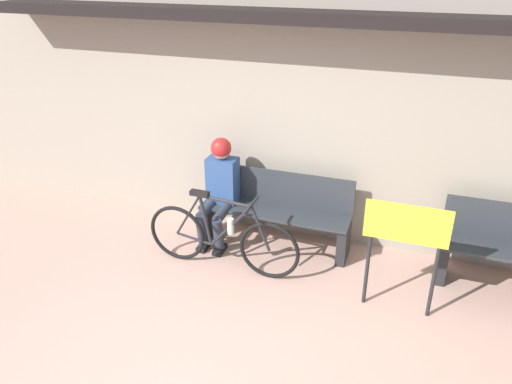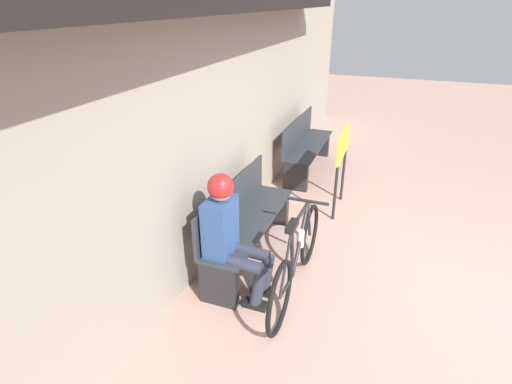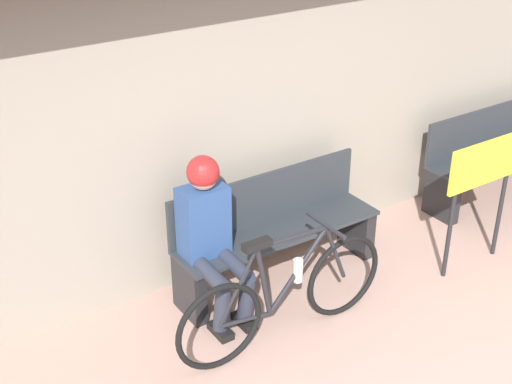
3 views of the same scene
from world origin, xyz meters
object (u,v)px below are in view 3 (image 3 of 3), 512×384
object	(u,v)px
person_seated	(210,228)
signboard	(483,176)
park_bench_near	(275,233)
bicycle	(285,295)
park_bench_far	(497,155)

from	to	relation	value
person_seated	signboard	distance (m)	2.16
park_bench_near	person_seated	size ratio (longest dim) A/B	1.38
bicycle	signboard	bearing A→B (deg)	-2.53
bicycle	person_seated	distance (m)	0.70
park_bench_near	person_seated	world-z (taller)	person_seated
bicycle	person_seated	xyz separation A→B (m)	(-0.25, 0.56, 0.35)
park_bench_near	park_bench_far	xyz separation A→B (m)	(2.59, -0.00, -0.00)
person_seated	signboard	size ratio (longest dim) A/B	1.12
person_seated	signboard	world-z (taller)	person_seated
park_bench_near	bicycle	bearing A→B (deg)	-119.87
bicycle	person_seated	size ratio (longest dim) A/B	1.38
bicycle	signboard	xyz separation A→B (m)	(1.81, -0.08, 0.45)
person_seated	signboard	bearing A→B (deg)	-17.19
park_bench_far	signboard	size ratio (longest dim) A/B	1.51
bicycle	person_seated	bearing A→B (deg)	114.53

